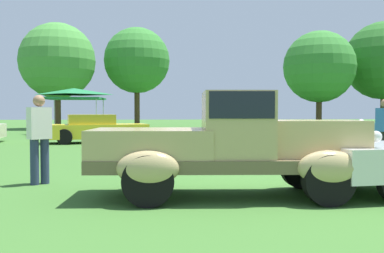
# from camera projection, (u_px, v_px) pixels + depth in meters

# --- Properties ---
(ground_plane) EXTENTS (120.00, 120.00, 0.00)m
(ground_plane) POSITION_uv_depth(u_px,v_px,m) (250.00, 193.00, 7.41)
(ground_plane) COLOR #386628
(feature_pickup_truck) EXTENTS (4.55, 1.99, 1.70)m
(feature_pickup_truck) POSITION_uv_depth(u_px,v_px,m) (231.00, 143.00, 7.07)
(feature_pickup_truck) COLOR brown
(feature_pickup_truck) RESTS_ON ground_plane
(show_car_yellow) EXTENTS (4.68, 2.68, 1.22)m
(show_car_yellow) POSITION_uv_depth(u_px,v_px,m) (95.00, 129.00, 18.95)
(show_car_yellow) COLOR yellow
(show_car_yellow) RESTS_ON ground_plane
(spectator_between_cars) EXTENTS (0.46, 0.44, 1.69)m
(spectator_between_cars) POSITION_uv_depth(u_px,v_px,m) (39.00, 136.00, 8.26)
(spectator_between_cars) COLOR #283351
(spectator_between_cars) RESTS_ON ground_plane
(spectator_by_row) EXTENTS (0.46, 0.44, 1.69)m
(spectator_by_row) POSITION_uv_depth(u_px,v_px,m) (272.00, 124.00, 15.74)
(spectator_by_row) COLOR #9E998E
(spectator_by_row) RESTS_ON ground_plane
(canopy_tent_left_field) EXTENTS (3.34, 3.34, 2.71)m
(canopy_tent_left_field) POSITION_uv_depth(u_px,v_px,m) (74.00, 93.00, 25.74)
(canopy_tent_left_field) COLOR #B7B7BC
(canopy_tent_left_field) RESTS_ON ground_plane
(treeline_far_left) EXTENTS (5.71, 5.71, 8.01)m
(treeline_far_left) POSITION_uv_depth(u_px,v_px,m) (57.00, 61.00, 33.11)
(treeline_far_left) COLOR #47331E
(treeline_far_left) RESTS_ON ground_plane
(treeline_mid_left) EXTENTS (5.37, 5.37, 8.19)m
(treeline_mid_left) POSITION_uv_depth(u_px,v_px,m) (137.00, 61.00, 35.88)
(treeline_mid_left) COLOR #47331E
(treeline_mid_left) RESTS_ON ground_plane
(treeline_center) EXTENTS (5.50, 5.50, 7.52)m
(treeline_center) POSITION_uv_depth(u_px,v_px,m) (319.00, 67.00, 33.70)
(treeline_center) COLOR #47331E
(treeline_center) RESTS_ON ground_plane
(treeline_mid_right) EXTENTS (6.37, 6.37, 8.67)m
(treeline_mid_right) POSITION_uv_depth(u_px,v_px,m) (384.00, 61.00, 35.86)
(treeline_mid_right) COLOR brown
(treeline_mid_right) RESTS_ON ground_plane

